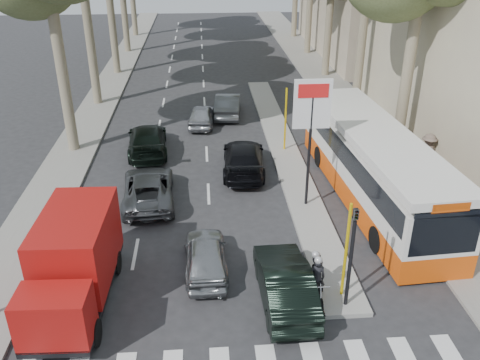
% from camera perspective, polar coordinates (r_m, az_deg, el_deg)
% --- Properties ---
extents(ground, '(120.00, 120.00, 0.00)m').
position_cam_1_polar(ground, '(17.54, -0.10, -11.48)').
color(ground, '#28282B').
rests_on(ground, ground).
extents(sidewalk_right, '(3.20, 70.00, 0.12)m').
position_cam_1_polar(sidewalk_right, '(41.37, 9.41, 11.18)').
color(sidewalk_right, gray).
rests_on(sidewalk_right, ground).
extents(median_left, '(2.40, 64.00, 0.12)m').
position_cam_1_polar(median_left, '(43.69, -13.72, 11.61)').
color(median_left, gray).
rests_on(median_left, ground).
extents(traffic_island, '(1.50, 26.00, 0.16)m').
position_cam_1_polar(traffic_island, '(27.33, 4.98, 3.36)').
color(traffic_island, gray).
rests_on(traffic_island, ground).
extents(billboard, '(1.50, 12.10, 5.60)m').
position_cam_1_polar(billboard, '(20.52, 7.97, 6.05)').
color(billboard, yellow).
rests_on(billboard, ground).
extents(traffic_light_island, '(0.16, 0.41, 3.60)m').
position_cam_1_polar(traffic_light_island, '(15.44, 12.53, -6.80)').
color(traffic_light_island, black).
rests_on(traffic_light_island, ground).
extents(silver_hatchback, '(1.54, 3.67, 1.24)m').
position_cam_1_polar(silver_hatchback, '(17.78, -3.87, -8.47)').
color(silver_hatchback, '#9A9DA1').
rests_on(silver_hatchback, ground).
extents(dark_hatchback, '(1.63, 4.38, 1.43)m').
position_cam_1_polar(dark_hatchback, '(16.46, 5.05, -11.39)').
color(dark_hatchback, black).
rests_on(dark_hatchback, ground).
extents(queue_car_a, '(2.45, 4.78, 1.29)m').
position_cam_1_polar(queue_car_a, '(22.37, -10.24, -0.91)').
color(queue_car_a, '#474A4E').
rests_on(queue_car_a, ground).
extents(queue_car_b, '(2.31, 5.00, 1.42)m').
position_cam_1_polar(queue_car_b, '(24.73, 0.41, 2.46)').
color(queue_car_b, black).
rests_on(queue_car_b, ground).
extents(queue_car_c, '(1.86, 3.81, 1.25)m').
position_cam_1_polar(queue_car_c, '(30.89, -4.31, 7.26)').
color(queue_car_c, '#A1A4A9').
rests_on(queue_car_c, ground).
extents(queue_car_d, '(1.88, 4.40, 1.41)m').
position_cam_1_polar(queue_car_d, '(32.48, -1.39, 8.45)').
color(queue_car_d, '#4E5256').
rests_on(queue_car_d, ground).
extents(queue_car_e, '(2.38, 5.06, 1.43)m').
position_cam_1_polar(queue_car_e, '(27.33, -10.35, 4.45)').
color(queue_car_e, black).
rests_on(queue_car_e, ground).
extents(red_truck, '(2.23, 5.44, 2.86)m').
position_cam_1_polar(red_truck, '(16.75, -18.11, -8.67)').
color(red_truck, black).
rests_on(red_truck, ground).
extents(city_bus, '(3.44, 12.43, 3.24)m').
position_cam_1_polar(city_bus, '(22.52, 14.75, 1.80)').
color(city_bus, '#DB4B0C').
rests_on(city_bus, ground).
extents(motorcycle, '(0.70, 1.95, 1.65)m').
position_cam_1_polar(motorcycle, '(16.77, 8.47, -10.65)').
color(motorcycle, black).
rests_on(motorcycle, ground).
extents(pedestrian_near, '(0.96, 0.94, 1.53)m').
position_cam_1_polar(pedestrian_near, '(25.69, 19.65, 2.23)').
color(pedestrian_near, '#3C2F46').
rests_on(pedestrian_near, sidewalk_right).
extents(pedestrian_far, '(1.38, 1.09, 1.96)m').
position_cam_1_polar(pedestrian_far, '(25.90, 20.30, 2.84)').
color(pedestrian_far, '#67584D').
rests_on(pedestrian_far, sidewalk_right).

